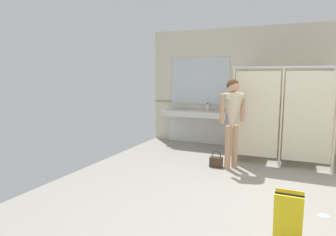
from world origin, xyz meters
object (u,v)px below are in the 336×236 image
object	(u,v)px
person_standing	(232,112)
wet_floor_sign	(288,219)
handbag	(216,161)
soap_dispenser	(208,107)

from	to	relation	value
person_standing	wet_floor_sign	size ratio (longest dim) A/B	2.88
handbag	soap_dispenser	size ratio (longest dim) A/B	1.65
handbag	wet_floor_sign	distance (m)	2.76
handbag	soap_dispenser	bearing A→B (deg)	112.22
person_standing	handbag	distance (m)	1.01
soap_dispenser	wet_floor_sign	bearing A→B (deg)	-62.90
soap_dispenser	handbag	bearing A→B (deg)	-67.78
soap_dispenser	wet_floor_sign	xyz separation A→B (m)	(2.14, -4.18, -0.64)
soap_dispenser	person_standing	bearing A→B (deg)	-60.26
person_standing	soap_dispenser	bearing A→B (deg)	119.74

